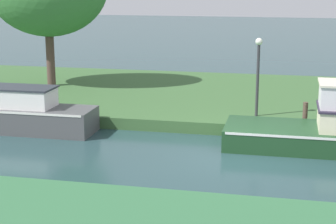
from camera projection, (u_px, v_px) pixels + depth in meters
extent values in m
plane|color=#254244|center=(243.00, 156.00, 16.13)|extent=(120.00, 120.00, 0.00)
cube|color=#395F32|center=(258.00, 99.00, 22.74)|extent=(72.00, 10.00, 0.40)
cylinder|color=brown|center=(50.00, 50.00, 24.21)|extent=(0.36, 0.36, 3.10)
cylinder|color=#333338|center=(258.00, 81.00, 18.90)|extent=(0.10, 0.10, 2.42)
sphere|color=white|center=(259.00, 42.00, 18.59)|extent=(0.24, 0.24, 0.24)
cylinder|color=#4D3C32|center=(305.00, 113.00, 18.03)|extent=(0.16, 0.16, 0.71)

